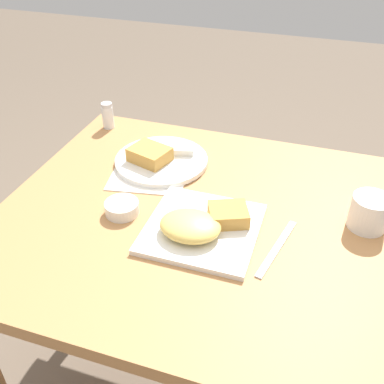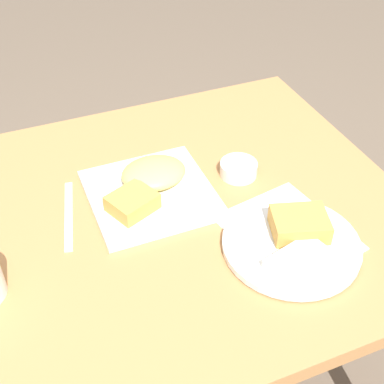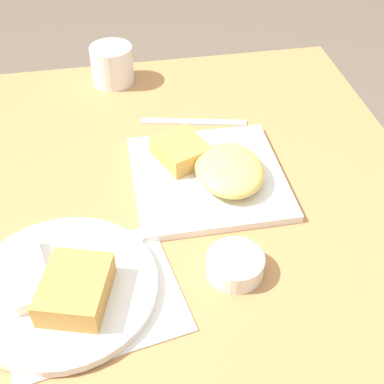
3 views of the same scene
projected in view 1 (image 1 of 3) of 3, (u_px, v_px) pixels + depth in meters
name	position (u px, v px, depth m)	size (l,w,h in m)	color
ground_plane	(193.00, 375.00, 1.53)	(8.00, 8.00, 0.00)	brown
dining_table	(194.00, 238.00, 1.17)	(0.97, 0.86, 0.71)	#B27A47
menu_card	(151.00, 169.00, 1.29)	(0.25, 0.27, 0.00)	silver
plate_square_near	(201.00, 226.00, 1.05)	(0.26, 0.26, 0.06)	white
plate_oval_far	(160.00, 158.00, 1.30)	(0.27, 0.27, 0.05)	white
sauce_ramekin	(122.00, 208.00, 1.11)	(0.08, 0.08, 0.03)	white
salt_shaker	(108.00, 117.00, 1.47)	(0.04, 0.04, 0.09)	white
butter_knife	(277.00, 248.00, 1.02)	(0.06, 0.21, 0.00)	silver
coffee_mug	(369.00, 212.00, 1.06)	(0.09, 0.09, 0.08)	white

